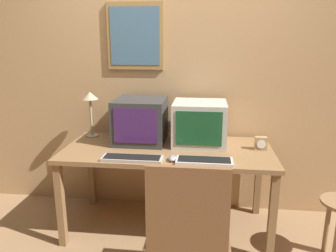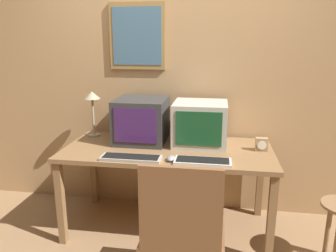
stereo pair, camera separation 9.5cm
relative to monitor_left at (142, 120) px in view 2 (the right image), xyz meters
name	(u,v)px [view 2 (the right image)]	position (x,y,z in m)	size (l,w,h in m)	color
wall_back	(175,74)	(0.26, 0.30, 0.38)	(8.00, 0.08, 2.60)	tan
desk	(168,156)	(0.26, -0.16, -0.26)	(1.71, 0.80, 0.74)	olive
monitor_left	(142,120)	(0.00, 0.00, 0.00)	(0.43, 0.46, 0.38)	#333333
monitor_right	(200,123)	(0.51, -0.01, -0.01)	(0.45, 0.42, 0.36)	#B7B2A8
keyboard_main	(131,158)	(0.03, -0.47, -0.18)	(0.46, 0.15, 0.03)	#A8A399
keyboard_side	(203,161)	(0.56, -0.46, -0.18)	(0.41, 0.16, 0.03)	beige
mouse_near_keyboard	(171,158)	(0.33, -0.45, -0.17)	(0.06, 0.10, 0.04)	gray
desk_clock	(261,144)	(1.01, -0.12, -0.13)	(0.10, 0.06, 0.11)	#A38456
desk_lamp	(92,101)	(-0.48, 0.09, 0.14)	(0.15, 0.15, 0.42)	tan
office_chair	(183,244)	(0.48, -0.99, -0.51)	(0.51, 0.51, 0.97)	black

